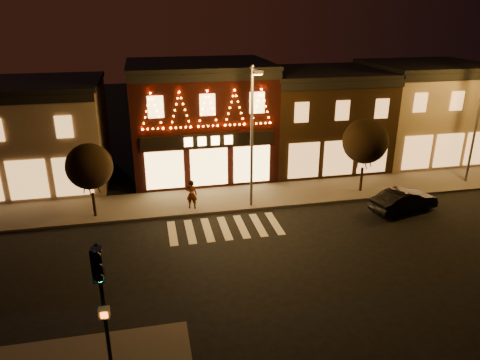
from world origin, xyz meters
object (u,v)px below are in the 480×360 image
object	(u,v)px
streetlamp_mid	(253,128)
dark_sedan	(404,201)
pedestrian	(192,194)
traffic_signal_near	(101,288)

from	to	relation	value
streetlamp_mid	dark_sedan	bearing A→B (deg)	-18.63
pedestrian	traffic_signal_near	bearing A→B (deg)	89.41
traffic_signal_near	streetlamp_mid	xyz separation A→B (m)	(7.93, 12.62, 1.58)
traffic_signal_near	streetlamp_mid	bearing A→B (deg)	62.21
streetlamp_mid	pedestrian	xyz separation A→B (m)	(-3.72, 0.51, -4.17)
streetlamp_mid	dark_sedan	xyz separation A→B (m)	(9.14, -2.38, -4.54)
traffic_signal_near	dark_sedan	world-z (taller)	traffic_signal_near
traffic_signal_near	dark_sedan	size ratio (longest dim) A/B	1.15
dark_sedan	streetlamp_mid	bearing A→B (deg)	61.95
traffic_signal_near	pedestrian	bearing A→B (deg)	76.60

